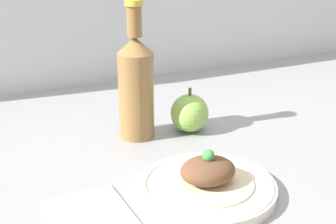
{
  "coord_description": "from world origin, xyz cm",
  "views": [
    {
      "loc": [
        -43.75,
        -77.96,
        43.71
      ],
      "look_at": [
        -9.1,
        -2.19,
        10.52
      ],
      "focal_mm": 50.0,
      "sensor_mm": 36.0,
      "label": 1
    }
  ],
  "objects_px": {
    "cider_bottle": "(136,84)",
    "apple": "(190,113)",
    "plate": "(207,187)",
    "plated_food": "(208,173)"
  },
  "relations": [
    {
      "from": "cider_bottle",
      "to": "apple",
      "type": "xyz_separation_m",
      "value": [
        0.12,
        -0.02,
        -0.08
      ]
    },
    {
      "from": "apple",
      "to": "plate",
      "type": "bearing_deg",
      "value": -110.32
    },
    {
      "from": "plate",
      "to": "apple",
      "type": "height_order",
      "value": "apple"
    },
    {
      "from": "cider_bottle",
      "to": "plated_food",
      "type": "bearing_deg",
      "value": -84.9
    },
    {
      "from": "plate",
      "to": "plated_food",
      "type": "bearing_deg",
      "value": 0.0
    },
    {
      "from": "plate",
      "to": "plated_food",
      "type": "distance_m",
      "value": 0.03
    },
    {
      "from": "plate",
      "to": "apple",
      "type": "distance_m",
      "value": 0.27
    },
    {
      "from": "plated_food",
      "to": "cider_bottle",
      "type": "relative_size",
      "value": 0.54
    },
    {
      "from": "plate",
      "to": "cider_bottle",
      "type": "distance_m",
      "value": 0.3
    },
    {
      "from": "plated_food",
      "to": "apple",
      "type": "bearing_deg",
      "value": 69.68
    }
  ]
}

